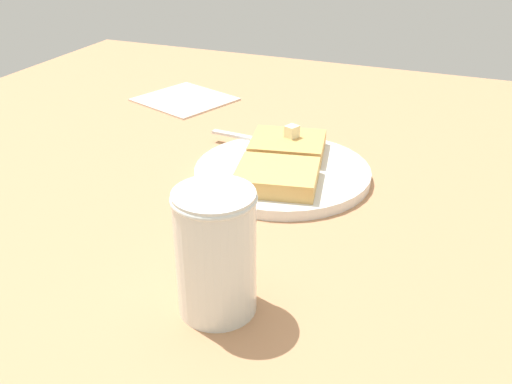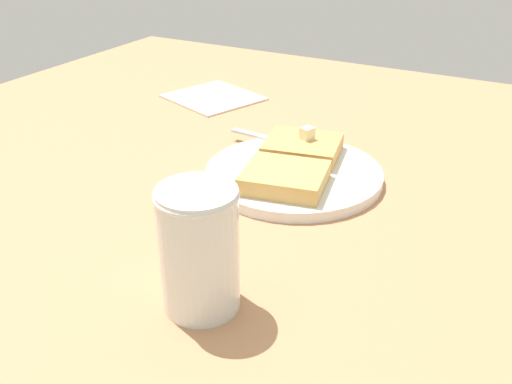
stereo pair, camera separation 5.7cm
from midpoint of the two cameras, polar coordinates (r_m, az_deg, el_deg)
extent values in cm
cube|color=tan|center=(68.95, 0.54, 0.05)|extent=(117.07, 117.07, 1.90)
cylinder|color=silver|center=(69.82, 6.13, 1.72)|extent=(21.52, 21.52, 1.30)
torus|color=#33313C|center=(69.71, 6.14, 1.90)|extent=(21.52, 21.52, 0.80)
cube|color=tan|center=(73.15, 6.91, 4.37)|extent=(9.84, 10.64, 2.03)
cube|color=tan|center=(65.11, 5.40, 1.37)|extent=(9.84, 10.64, 2.03)
cube|color=beige|center=(72.92, 7.40, 5.79)|extent=(1.96, 1.87, 1.55)
cube|color=silver|center=(78.19, 2.82, 5.46)|extent=(1.60, 10.04, 0.36)
cube|color=silver|center=(75.48, 7.04, 4.43)|extent=(2.39, 2.95, 0.36)
cube|color=silver|center=(75.06, 9.37, 4.13)|extent=(0.55, 3.21, 0.36)
cube|color=silver|center=(74.60, 9.20, 3.98)|extent=(0.55, 3.21, 0.36)
cube|color=silver|center=(74.13, 9.02, 3.84)|extent=(0.55, 3.21, 0.36)
cube|color=silver|center=(73.67, 8.84, 3.70)|extent=(0.55, 3.21, 0.36)
cylinder|color=#341205|center=(47.14, -2.15, -7.47)|extent=(6.02, 6.02, 7.92)
cylinder|color=silver|center=(46.27, -2.18, -5.92)|extent=(6.55, 6.55, 10.99)
torus|color=silver|center=(43.67, -2.30, -0.41)|extent=(6.79, 6.79, 0.50)
cube|color=beige|center=(98.32, -2.60, 9.40)|extent=(16.96, 17.44, 0.30)
camera|label=1|loc=(0.03, -87.14, 1.51)|focal=40.00mm
camera|label=2|loc=(0.03, 92.86, -1.51)|focal=40.00mm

